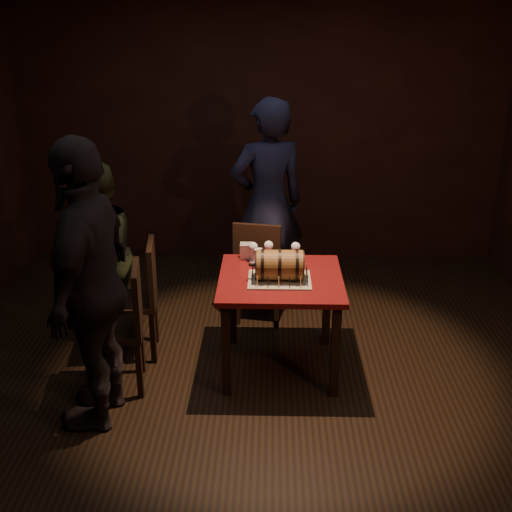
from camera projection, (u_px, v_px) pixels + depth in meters
name	position (u px, v px, depth m)	size (l,w,h in m)	color
room_shell	(255.00, 196.00, 4.30)	(5.04, 5.04, 2.80)	black
pub_table	(281.00, 291.00, 4.71)	(0.90, 0.90, 0.75)	#510D0F
cake_board	(279.00, 280.00, 4.61)	(0.45, 0.35, 0.01)	gray
barrel_cake	(280.00, 265.00, 4.57)	(0.40, 0.23, 0.23)	brown
birthday_candles	(280.00, 274.00, 4.59)	(0.40, 0.30, 0.09)	#EEE48E
wine_glass_left	(253.00, 248.00, 4.90)	(0.07, 0.07, 0.16)	silver
wine_glass_mid	(269.00, 246.00, 4.93)	(0.07, 0.07, 0.16)	silver
wine_glass_right	(296.00, 248.00, 4.91)	(0.07, 0.07, 0.16)	silver
pint_of_ale	(259.00, 259.00, 4.81)	(0.07, 0.07, 0.15)	silver
menu_card	(246.00, 252.00, 4.97)	(0.10, 0.05, 0.13)	white
chair_back	(259.00, 266.00, 5.47)	(0.46, 0.46, 0.93)	black
chair_left_rear	(140.00, 293.00, 4.96)	(0.45, 0.45, 0.93)	black
chair_left_front	(125.00, 321.00, 4.52)	(0.46, 0.46, 0.93)	black
person_back	(268.00, 204.00, 5.71)	(0.69, 0.45, 1.89)	#181930
person_left_rear	(98.00, 256.00, 5.07)	(0.72, 0.56, 1.49)	#3C4020
person_left_front	(91.00, 286.00, 4.02)	(1.12, 0.47, 1.91)	black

